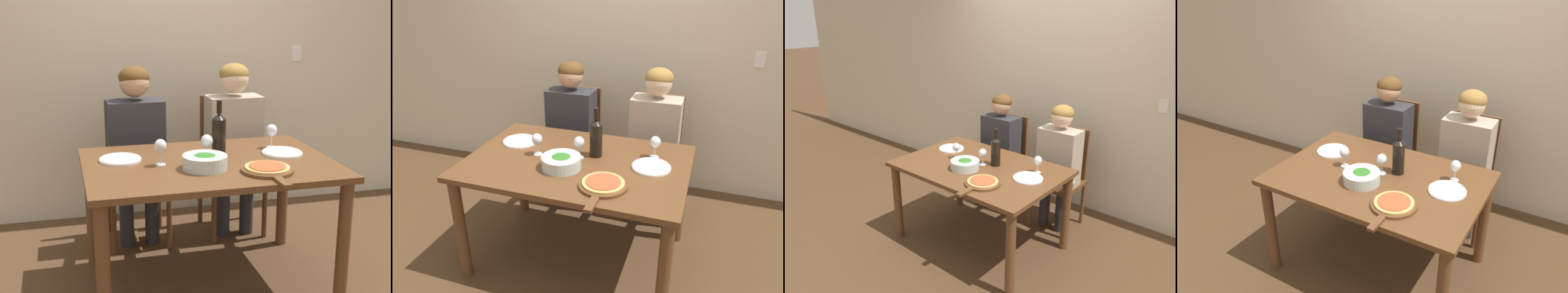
{
  "view_description": "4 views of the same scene",
  "coord_description": "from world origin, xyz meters",
  "views": [
    {
      "loc": [
        -0.82,
        -2.88,
        1.66
      ],
      "look_at": [
        -0.06,
        0.08,
        0.84
      ],
      "focal_mm": 50.0,
      "sensor_mm": 36.0,
      "label": 1
    },
    {
      "loc": [
        0.78,
        -2.07,
        1.87
      ],
      "look_at": [
        0.06,
        0.03,
        0.87
      ],
      "focal_mm": 35.0,
      "sensor_mm": 36.0,
      "label": 2
    },
    {
      "loc": [
        2.0,
        -2.35,
        2.07
      ],
      "look_at": [
        0.03,
        -0.02,
        0.97
      ],
      "focal_mm": 35.0,
      "sensor_mm": 36.0,
      "label": 3
    },
    {
      "loc": [
        1.11,
        -1.97,
        2.09
      ],
      "look_at": [
        -0.15,
        0.17,
        0.89
      ],
      "focal_mm": 35.0,
      "sensor_mm": 36.0,
      "label": 4
    }
  ],
  "objects": [
    {
      "name": "chair_right",
      "position": [
        0.39,
        0.82,
        0.53
      ],
      "size": [
        0.42,
        0.42,
        0.99
      ],
      "color": "brown",
      "rests_on": "ground"
    },
    {
      "name": "ground_plane",
      "position": [
        0.0,
        0.0,
        0.0
      ],
      "size": [
        40.0,
        40.0,
        0.0
      ],
      "primitive_type": "plane",
      "color": "#4C331E"
    },
    {
      "name": "back_wall",
      "position": [
        0.0,
        1.29,
        1.35
      ],
      "size": [
        10.0,
        0.06,
        2.7
      ],
      "color": "beige",
      "rests_on": "ground"
    },
    {
      "name": "chair_left",
      "position": [
        -0.32,
        0.82,
        0.53
      ],
      "size": [
        0.42,
        0.42,
        0.99
      ],
      "color": "brown",
      "rests_on": "ground"
    },
    {
      "name": "wine_glass_left",
      "position": [
        -0.28,
        0.0,
        0.88
      ],
      "size": [
        0.07,
        0.07,
        0.15
      ],
      "color": "silver",
      "rests_on": "dining_table"
    },
    {
      "name": "dinner_plate_left",
      "position": [
        -0.49,
        0.15,
        0.78
      ],
      "size": [
        0.24,
        0.24,
        0.02
      ],
      "color": "white",
      "rests_on": "dining_table"
    },
    {
      "name": "wine_glass_right",
      "position": [
        0.47,
        0.2,
        0.88
      ],
      "size": [
        0.07,
        0.07,
        0.15
      ],
      "color": "silver",
      "rests_on": "dining_table"
    },
    {
      "name": "wine_bottle",
      "position": [
        0.09,
        0.11,
        0.91
      ],
      "size": [
        0.08,
        0.08,
        0.33
      ],
      "color": "black",
      "rests_on": "dining_table"
    },
    {
      "name": "person_man",
      "position": [
        0.39,
        0.7,
        0.76
      ],
      "size": [
        0.47,
        0.51,
        1.25
      ],
      "color": "#28282D",
      "rests_on": "ground"
    },
    {
      "name": "person_woman",
      "position": [
        -0.32,
        0.7,
        0.76
      ],
      "size": [
        0.47,
        0.51,
        1.25
      ],
      "color": "#28282D",
      "rests_on": "ground"
    },
    {
      "name": "dining_table",
      "position": [
        0.0,
        0.0,
        0.66
      ],
      "size": [
        1.43,
        0.96,
        0.77
      ],
      "color": "brown",
      "rests_on": "ground"
    },
    {
      "name": "dinner_plate_right",
      "position": [
        0.47,
        0.05,
        0.78
      ],
      "size": [
        0.24,
        0.24,
        0.02
      ],
      "color": "white",
      "rests_on": "dining_table"
    },
    {
      "name": "wine_glass_centre",
      "position": [
        0.0,
        0.04,
        0.88
      ],
      "size": [
        0.07,
        0.07,
        0.15
      ],
      "color": "silver",
      "rests_on": "dining_table"
    },
    {
      "name": "broccoli_bowl",
      "position": [
        -0.06,
        -0.13,
        0.81
      ],
      "size": [
        0.25,
        0.25,
        0.09
      ],
      "color": "silver",
      "rests_on": "dining_table"
    },
    {
      "name": "pizza_on_board",
      "position": [
        0.26,
        -0.27,
        0.79
      ],
      "size": [
        0.28,
        0.42,
        0.04
      ],
      "color": "brown",
      "rests_on": "dining_table"
    }
  ]
}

